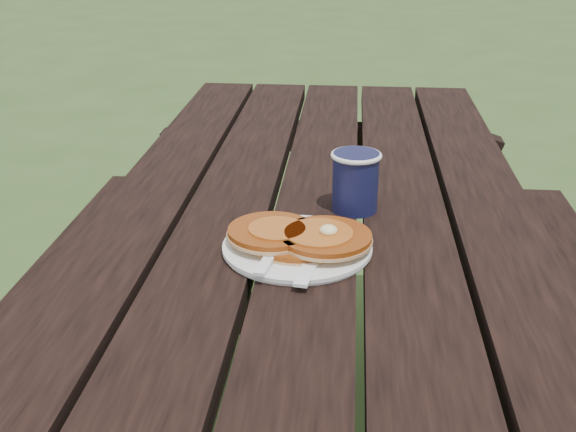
# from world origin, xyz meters

# --- Properties ---
(picnic_table) EXTENTS (1.36, 1.80, 0.75)m
(picnic_table) POSITION_xyz_m (0.00, 0.00, 0.37)
(picnic_table) COLOR black
(picnic_table) RESTS_ON ground
(plate) EXTENTS (0.25, 0.25, 0.01)m
(plate) POSITION_xyz_m (-0.02, -0.18, 0.76)
(plate) COLOR white
(plate) RESTS_ON picnic_table
(pancake_stack) EXTENTS (0.22, 0.15, 0.04)m
(pancake_stack) POSITION_xyz_m (-0.01, -0.18, 0.77)
(pancake_stack) COLOR #933F10
(pancake_stack) RESTS_ON plate
(knife) EXTENTS (0.05, 0.18, 0.00)m
(knife) POSITION_xyz_m (0.01, -0.22, 0.76)
(knife) COLOR white
(knife) RESTS_ON plate
(fork) EXTENTS (0.06, 0.16, 0.01)m
(fork) POSITION_xyz_m (-0.05, -0.24, 0.77)
(fork) COLOR white
(fork) RESTS_ON plate
(coffee_cup) EXTENTS (0.09, 0.09, 0.10)m
(coffee_cup) POSITION_xyz_m (0.07, -0.01, 0.81)
(coffee_cup) COLOR #121437
(coffee_cup) RESTS_ON picnic_table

